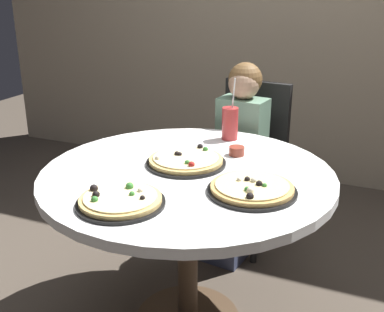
{
  "coord_description": "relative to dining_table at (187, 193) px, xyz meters",
  "views": [
    {
      "loc": [
        0.73,
        -1.67,
        1.49
      ],
      "look_at": [
        0.0,
        0.05,
        0.8
      ],
      "focal_mm": 44.47,
      "sensor_mm": 36.0,
      "label": 1
    }
  ],
  "objects": [
    {
      "name": "diner_child",
      "position": [
        -0.01,
        0.69,
        -0.17
      ],
      "size": [
        0.3,
        0.43,
        1.08
      ],
      "color": "#3F4766",
      "rests_on": "ground_plane"
    },
    {
      "name": "sauce_bowl",
      "position": [
        0.13,
        0.26,
        0.12
      ],
      "size": [
        0.07,
        0.07,
        0.04
      ],
      "primitive_type": "cylinder",
      "color": "brown",
      "rests_on": "dining_table"
    },
    {
      "name": "pizza_pepperoni",
      "position": [
        -0.09,
        -0.38,
        0.11
      ],
      "size": [
        0.32,
        0.32,
        0.05
      ],
      "color": "black",
      "rests_on": "dining_table"
    },
    {
      "name": "pizza_veggie",
      "position": [
        -0.04,
        0.07,
        0.11
      ],
      "size": [
        0.34,
        0.34,
        0.05
      ],
      "color": "black",
      "rests_on": "dining_table"
    },
    {
      "name": "chair_wooden",
      "position": [
        0.01,
        0.87,
        -0.12
      ],
      "size": [
        0.45,
        0.45,
        0.95
      ],
      "color": "black",
      "rests_on": "ground_plane"
    },
    {
      "name": "dining_table",
      "position": [
        0.0,
        0.0,
        0.0
      ],
      "size": [
        1.22,
        1.22,
        0.75
      ],
      "color": "white",
      "rests_on": "ground_plane"
    },
    {
      "name": "soda_cup",
      "position": [
        0.02,
        0.47,
        0.18
      ],
      "size": [
        0.08,
        0.08,
        0.31
      ],
      "color": "#B73333",
      "rests_on": "dining_table"
    },
    {
      "name": "pizza_cheese",
      "position": [
        0.31,
        -0.1,
        0.11
      ],
      "size": [
        0.34,
        0.34,
        0.05
      ],
      "color": "black",
      "rests_on": "dining_table"
    }
  ]
}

